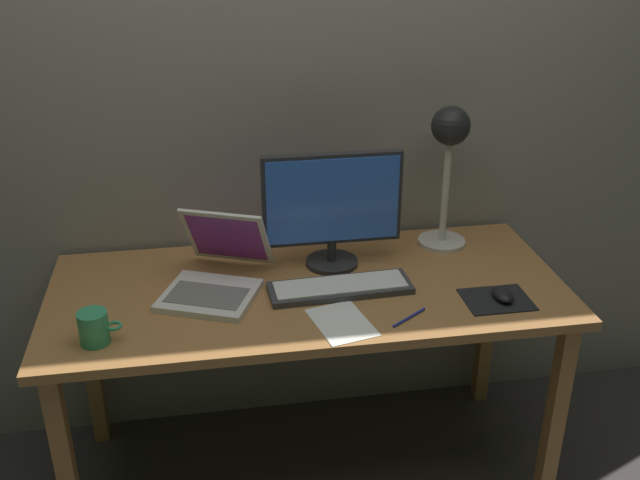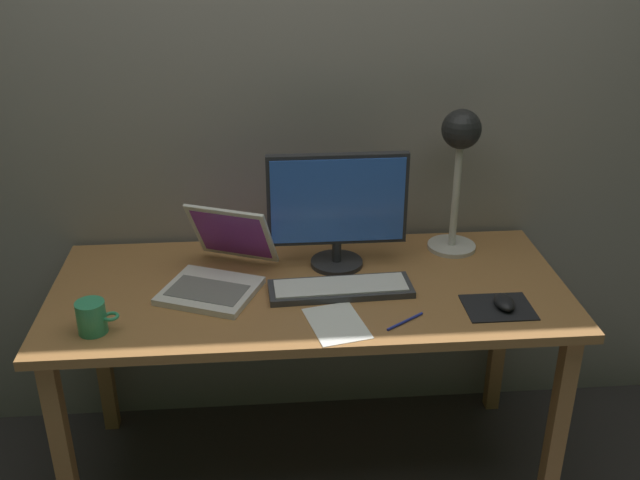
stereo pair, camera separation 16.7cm
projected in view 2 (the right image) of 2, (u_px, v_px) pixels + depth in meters
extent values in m
plane|color=#383333|center=(310.00, 467.00, 2.60)|extent=(4.80, 4.80, 0.00)
cube|color=gray|center=(300.00, 77.00, 2.40)|extent=(4.80, 0.06, 2.60)
cube|color=#A8703D|center=(309.00, 290.00, 2.29)|extent=(1.60, 0.70, 0.03)
cube|color=#A8703D|center=(64.00, 459.00, 2.13)|extent=(0.05, 0.05, 0.71)
cube|color=#A8703D|center=(557.00, 432.00, 2.24)|extent=(0.05, 0.05, 0.71)
cube|color=#A8703D|center=(102.00, 348.00, 2.65)|extent=(0.05, 0.05, 0.71)
cube|color=#A8703D|center=(500.00, 330.00, 2.76)|extent=(0.05, 0.05, 0.71)
cylinder|color=#28282B|center=(337.00, 263.00, 2.40)|extent=(0.17, 0.17, 0.01)
cylinder|color=#28282B|center=(337.00, 251.00, 2.39)|extent=(0.03, 0.03, 0.07)
cube|color=#28282B|center=(337.00, 199.00, 2.31)|extent=(0.45, 0.03, 0.30)
cube|color=blue|center=(338.00, 201.00, 2.29)|extent=(0.42, 0.00, 0.28)
cube|color=#38383A|center=(341.00, 289.00, 2.24)|extent=(0.45, 0.16, 0.02)
cube|color=silver|center=(341.00, 285.00, 2.23)|extent=(0.41, 0.13, 0.01)
cube|color=silver|center=(210.00, 291.00, 2.23)|extent=(0.34, 0.32, 0.02)
cube|color=slate|center=(207.00, 290.00, 2.21)|extent=(0.26, 0.21, 0.00)
cube|color=silver|center=(232.00, 234.00, 2.33)|extent=(0.30, 0.22, 0.21)
cube|color=purple|center=(232.00, 234.00, 2.33)|extent=(0.26, 0.19, 0.18)
cylinder|color=beige|center=(451.00, 246.00, 2.51)|extent=(0.16, 0.16, 0.01)
cylinder|color=silver|center=(456.00, 192.00, 2.43)|extent=(0.02, 0.02, 0.38)
sphere|color=black|center=(461.00, 129.00, 2.33)|extent=(0.13, 0.13, 0.13)
sphere|color=#FFEAB2|center=(461.00, 140.00, 2.34)|extent=(0.05, 0.05, 0.05)
cube|color=black|center=(498.00, 307.00, 2.15)|extent=(0.20, 0.16, 0.00)
ellipsoid|color=black|center=(504.00, 302.00, 2.15)|extent=(0.06, 0.10, 0.03)
cylinder|color=#339966|center=(91.00, 317.00, 2.02)|extent=(0.08, 0.08, 0.09)
torus|color=#339966|center=(111.00, 316.00, 2.02)|extent=(0.05, 0.05, 0.01)
cube|color=white|center=(337.00, 323.00, 2.08)|extent=(0.19, 0.24, 0.00)
cylinder|color=#2633A5|center=(405.00, 321.00, 2.08)|extent=(0.12, 0.09, 0.01)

